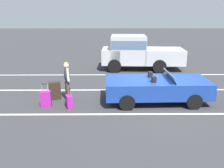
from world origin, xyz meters
name	(u,v)px	position (x,y,z in m)	size (l,w,h in m)	color
ground_plane	(156,101)	(0.00, 0.00, 0.00)	(80.00, 80.00, 0.00)	#333335
lot_line_near	(162,114)	(0.00, -1.25, 0.00)	(18.00, 0.12, 0.01)	silver
lot_line_mid	(150,90)	(0.00, 1.45, 0.00)	(18.00, 0.12, 0.01)	silver
lot_line_far	(142,75)	(0.00, 4.15, 0.00)	(18.00, 0.12, 0.01)	silver
convertible_car	(162,88)	(0.21, 0.01, 0.59)	(4.18, 1.91, 1.24)	navy
suitcase_large_black	(55,91)	(-4.19, 0.31, 0.37)	(0.54, 0.40, 0.74)	#2D2319
suitcase_medium_bright	(46,99)	(-4.36, -0.49, 0.31)	(0.42, 0.29, 0.95)	#991E8C
suitcase_small_carryon	(69,102)	(-3.45, -0.65, 0.25)	(0.32, 0.39, 0.78)	#991E8C
traveler_person	(67,80)	(-3.60, 0.03, 0.93)	(0.33, 0.59, 1.65)	#4C3F2D
parked_pickup_truck_near	(136,52)	(-0.26, 5.54, 1.11)	(5.09, 2.25, 2.10)	#B2B2B7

